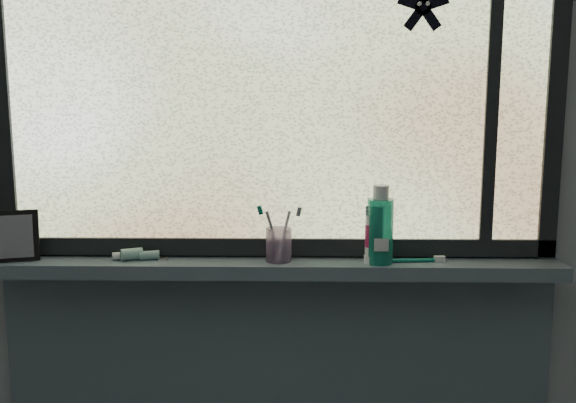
% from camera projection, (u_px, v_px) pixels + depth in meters
% --- Properties ---
extents(wall_back, '(3.00, 0.01, 2.50)m').
position_uv_depth(wall_back, '(277.00, 177.00, 1.85)').
color(wall_back, '#9EA3A8').
rests_on(wall_back, ground).
extents(windowsill, '(1.62, 0.14, 0.04)m').
position_uv_depth(windowsill, '(276.00, 267.00, 1.82)').
color(windowsill, slate).
rests_on(windowsill, wall_back).
extents(window_pane, '(1.50, 0.01, 1.00)m').
position_uv_depth(window_pane, '(276.00, 78.00, 1.79)').
color(window_pane, silver).
rests_on(window_pane, wall_back).
extents(frame_bottom, '(1.60, 0.03, 0.05)m').
position_uv_depth(frame_bottom, '(276.00, 246.00, 1.86)').
color(frame_bottom, black).
rests_on(frame_bottom, windowsill).
extents(frame_left, '(0.05, 0.03, 1.10)m').
position_uv_depth(frame_left, '(0.00, 78.00, 1.80)').
color(frame_left, black).
rests_on(frame_left, wall_back).
extents(frame_right, '(0.05, 0.03, 1.10)m').
position_uv_depth(frame_right, '(556.00, 78.00, 1.77)').
color(frame_right, black).
rests_on(frame_right, wall_back).
extents(frame_mullion, '(0.03, 0.03, 1.00)m').
position_uv_depth(frame_mullion, '(493.00, 78.00, 1.77)').
color(frame_mullion, black).
rests_on(frame_mullion, wall_back).
extents(starfish_sticker, '(0.15, 0.02, 0.15)m').
position_uv_depth(starfish_sticker, '(423.00, 7.00, 1.74)').
color(starfish_sticker, black).
rests_on(starfish_sticker, window_pane).
extents(vanity_mirror, '(0.13, 0.09, 0.14)m').
position_uv_depth(vanity_mirror, '(17.00, 236.00, 1.81)').
color(vanity_mirror, black).
rests_on(vanity_mirror, windowsill).
extents(toothpaste_tube, '(0.19, 0.10, 0.03)m').
position_uv_depth(toothpaste_tube, '(139.00, 254.00, 1.82)').
color(toothpaste_tube, silver).
rests_on(toothpaste_tube, windowsill).
extents(toothbrush_cup, '(0.07, 0.07, 0.09)m').
position_uv_depth(toothbrush_cup, '(279.00, 245.00, 1.81)').
color(toothbrush_cup, '#B28EBC').
rests_on(toothbrush_cup, windowsill).
extents(toothbrush_lying, '(0.24, 0.04, 0.02)m').
position_uv_depth(toothbrush_lying, '(401.00, 260.00, 1.80)').
color(toothbrush_lying, '#0D7862').
rests_on(toothbrush_lying, windowsill).
extents(mouthwash_bottle, '(0.08, 0.08, 0.18)m').
position_uv_depth(mouthwash_bottle, '(380.00, 225.00, 1.77)').
color(mouthwash_bottle, teal).
rests_on(mouthwash_bottle, windowsill).
extents(cream_tube, '(0.06, 0.06, 0.12)m').
position_uv_depth(cream_tube, '(373.00, 233.00, 1.78)').
color(cream_tube, silver).
rests_on(cream_tube, windowsill).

